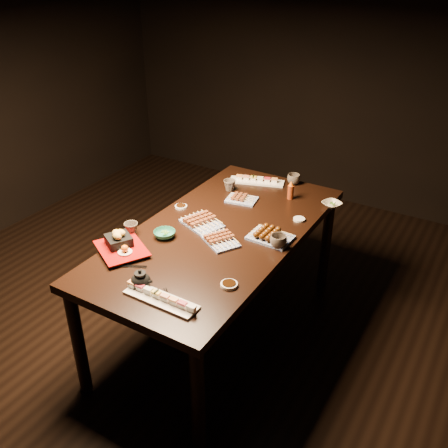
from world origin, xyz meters
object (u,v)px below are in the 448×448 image
at_px(yakitori_plate_center, 202,220).
at_px(teacup_mid_right, 278,241).
at_px(condiment_bottle, 291,190).
at_px(tempura_tray, 121,243).
at_px(teacup_far_right, 294,179).
at_px(edamame_bowl_green, 165,234).
at_px(teapot, 140,279).
at_px(yakitori_plate_left, 242,197).
at_px(dining_table, 220,282).
at_px(teacup_far_left, 230,185).
at_px(edamame_bowl_cream, 332,204).
at_px(yakitori_plate_right, 221,238).
at_px(sushi_platter_near, 161,297).
at_px(sushi_platter_far, 257,179).
at_px(teacup_near_left, 131,229).

xyz_separation_m(yakitori_plate_center, teacup_mid_right, (0.51, 0.01, 0.01)).
distance_m(yakitori_plate_center, condiment_bottle, 0.68).
relative_size(tempura_tray, teacup_far_right, 3.27).
xyz_separation_m(edamame_bowl_green, teapot, (0.19, -0.45, 0.03)).
bearing_deg(teacup_mid_right, edamame_bowl_green, -158.62).
bearing_deg(teapot, teacup_far_right, 78.31).
xyz_separation_m(yakitori_plate_center, edamame_bowl_green, (-0.11, -0.23, -0.01)).
relative_size(yakitori_plate_left, condiment_bottle, 1.54).
relative_size(dining_table, teacup_far_left, 21.67).
distance_m(tempura_tray, teacup_far_left, 0.99).
bearing_deg(edamame_bowl_cream, teacup_mid_right, -97.46).
bearing_deg(dining_table, teapot, -84.96).
bearing_deg(yakitori_plate_right, dining_table, 154.14).
relative_size(teacup_far_left, teapot, 0.71).
xyz_separation_m(sushi_platter_near, sushi_platter_far, (-0.24, 1.44, -0.00)).
xyz_separation_m(sushi_platter_far, teacup_far_left, (-0.10, -0.21, 0.01)).
height_order(yakitori_plate_center, teacup_far_left, teacup_far_left).
distance_m(teacup_mid_right, teapot, 0.81).
height_order(edamame_bowl_green, teacup_near_left, teacup_near_left).
bearing_deg(teacup_far_left, sushi_platter_far, 65.13).
xyz_separation_m(yakitori_plate_center, teacup_near_left, (-0.29, -0.31, 0.01)).
bearing_deg(edamame_bowl_cream, edamame_bowl_green, -128.58).
distance_m(sushi_platter_far, teacup_mid_right, 0.87).
distance_m(yakitori_plate_center, teacup_far_right, 0.86).
bearing_deg(edamame_bowl_green, dining_table, 44.38).
height_order(edamame_bowl_green, edamame_bowl_cream, edamame_bowl_green).
height_order(yakitori_plate_center, edamame_bowl_green, yakitori_plate_center).
bearing_deg(edamame_bowl_green, condiment_bottle, 63.47).
xyz_separation_m(edamame_bowl_green, teacup_near_left, (-0.18, -0.07, 0.02)).
xyz_separation_m(yakitori_plate_center, edamame_bowl_cream, (0.59, 0.64, -0.02)).
height_order(edamame_bowl_cream, teacup_far_right, teacup_far_right).
height_order(dining_table, yakitori_plate_center, yakitori_plate_center).
bearing_deg(edamame_bowl_green, sushi_platter_far, 83.69).
bearing_deg(teacup_near_left, tempura_tray, -66.57).
bearing_deg(tempura_tray, teacup_far_left, 113.28).
xyz_separation_m(dining_table, teacup_near_left, (-0.42, -0.30, 0.41)).
distance_m(sushi_platter_far, teacup_far_left, 0.24).
relative_size(yakitori_plate_center, yakitori_plate_left, 1.23).
relative_size(dining_table, teacup_far_right, 19.76).
height_order(dining_table, teacup_near_left, teacup_near_left).
bearing_deg(yakitori_plate_left, teacup_far_right, 56.24).
xyz_separation_m(teacup_near_left, condiment_bottle, (0.60, 0.91, 0.03)).
xyz_separation_m(edamame_bowl_cream, teacup_far_left, (-0.69, -0.14, 0.02)).
bearing_deg(sushi_platter_near, teacup_far_left, 106.10).
relative_size(sushi_platter_near, yakitori_plate_right, 1.84).
bearing_deg(yakitori_plate_right, teapot, -71.20).
distance_m(teacup_far_right, teapot, 1.52).
bearing_deg(teacup_mid_right, condiment_bottle, 108.09).
distance_m(yakitori_plate_left, teacup_mid_right, 0.61).
relative_size(dining_table, yakitori_plate_left, 9.14).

